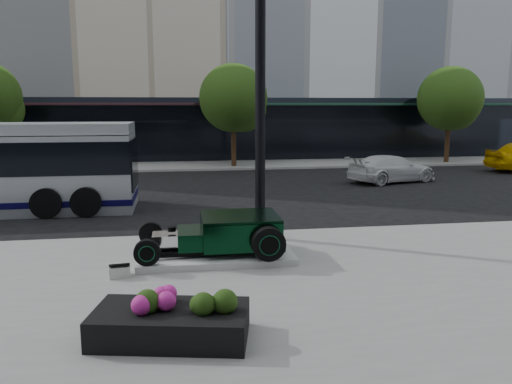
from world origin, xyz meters
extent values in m
plane|color=black|center=(0.00, 0.00, 0.00)|extent=(120.00, 120.00, 0.00)
cube|color=gray|center=(0.00, 14.00, 0.06)|extent=(70.00, 4.00, 0.12)
cube|color=black|center=(-10.00, 16.20, 2.00)|extent=(22.00, 0.50, 4.00)
cube|color=black|center=(13.00, 16.20, 2.00)|extent=(24.00, 0.50, 4.00)
cube|color=black|center=(-10.00, 15.60, 3.60)|extent=(22.00, 1.60, 0.15)
cube|color=black|center=(13.00, 15.60, 3.60)|extent=(24.00, 1.60, 0.15)
cylinder|color=black|center=(1.00, 13.00, 1.42)|extent=(0.28, 0.28, 2.60)
sphere|color=#1E3D10|center=(1.00, 13.00, 3.92)|extent=(3.80, 3.80, 3.80)
sphere|color=#1E3D10|center=(1.60, 13.30, 3.32)|extent=(2.60, 2.60, 2.60)
cylinder|color=black|center=(14.00, 13.00, 1.42)|extent=(0.28, 0.28, 2.60)
sphere|color=#1E3D10|center=(14.00, 13.00, 3.92)|extent=(3.80, 3.80, 3.80)
sphere|color=#1E3D10|center=(14.60, 13.30, 3.32)|extent=(2.60, 2.60, 2.60)
cube|color=silver|center=(-1.40, -4.24, 0.20)|extent=(3.40, 1.80, 0.15)
cube|color=black|center=(-1.40, -4.69, 0.37)|extent=(3.00, 0.08, 0.10)
cube|color=black|center=(-1.40, -3.79, 0.37)|extent=(3.00, 0.08, 0.10)
cube|color=black|center=(-0.85, -4.24, 0.72)|extent=(1.70, 1.45, 0.62)
cube|color=black|center=(-0.85, -4.24, 1.05)|extent=(1.70, 1.45, 0.06)
cube|color=black|center=(-1.95, -4.24, 0.60)|extent=(0.55, 1.05, 0.38)
cube|color=silver|center=(-2.50, -4.24, 0.55)|extent=(0.55, 0.55, 0.34)
cylinder|color=black|center=(-2.35, -4.24, 0.82)|extent=(0.18, 0.18, 0.10)
cylinder|color=black|center=(-2.85, -4.24, 0.43)|extent=(0.06, 1.55, 0.06)
cylinder|color=black|center=(-0.35, -5.09, 0.63)|extent=(0.72, 0.24, 0.72)
cylinder|color=black|center=(-0.35, -5.22, 0.63)|extent=(0.37, 0.02, 0.37)
torus|color=#0B3E23|center=(-0.35, -5.23, 0.63)|extent=(0.44, 0.02, 0.44)
cylinder|color=black|center=(-0.35, -3.39, 0.63)|extent=(0.72, 0.24, 0.72)
cylinder|color=black|center=(-0.35, -3.26, 0.63)|extent=(0.37, 0.02, 0.37)
torus|color=#0B3E23|center=(-0.35, -3.25, 0.63)|extent=(0.44, 0.02, 0.44)
cylinder|color=black|center=(-2.85, -5.02, 0.54)|extent=(0.54, 0.16, 0.54)
cylinder|color=black|center=(-2.85, -5.11, 0.54)|extent=(0.28, 0.02, 0.28)
torus|color=#0B3E23|center=(-2.85, -5.12, 0.54)|extent=(0.34, 0.02, 0.34)
cylinder|color=black|center=(-2.85, -3.46, 0.54)|extent=(0.54, 0.16, 0.54)
cylinder|color=black|center=(-2.85, -3.37, 0.54)|extent=(0.28, 0.02, 0.28)
torus|color=#0B3E23|center=(-2.85, -3.36, 0.54)|extent=(0.34, 0.02, 0.34)
cube|color=silver|center=(-3.39, -5.20, 0.23)|extent=(0.44, 0.35, 0.22)
cube|color=black|center=(-3.39, -5.20, 0.35)|extent=(0.43, 0.34, 0.15)
cylinder|color=black|center=(-0.12, -2.64, 4.39)|extent=(0.26, 0.26, 8.54)
cylinder|color=black|center=(-0.12, -2.64, 0.23)|extent=(0.47, 0.47, 0.21)
cube|color=black|center=(-2.35, -8.08, 0.34)|extent=(2.41, 1.55, 0.45)
sphere|color=#DC269F|center=(-3.13, -8.08, 0.70)|extent=(0.29, 0.29, 0.29)
sphere|color=#1E3D10|center=(-2.82, -8.08, 0.70)|extent=(0.29, 0.29, 0.29)
sphere|color=#DC269F|center=(-2.51, -8.08, 0.70)|extent=(0.29, 0.29, 0.29)
sphere|color=#1E3D10|center=(-2.19, -8.08, 0.70)|extent=(0.29, 0.29, 0.29)
sphere|color=#DC269F|center=(-1.88, -8.08, 0.70)|extent=(0.29, 0.29, 0.29)
sphere|color=#1E3D10|center=(-1.57, -8.08, 0.70)|extent=(0.29, 0.29, 0.29)
cube|color=black|center=(-3.64, 2.40, 1.55)|extent=(0.06, 2.30, 1.70)
cylinder|color=black|center=(-6.27, 1.10, 0.48)|extent=(0.96, 0.28, 0.96)
cylinder|color=black|center=(-6.27, 3.70, 0.48)|extent=(0.96, 0.28, 0.96)
cylinder|color=black|center=(-5.07, 1.10, 0.48)|extent=(0.96, 0.28, 0.96)
cylinder|color=black|center=(-5.07, 3.70, 0.48)|extent=(0.96, 0.28, 0.96)
imported|color=white|center=(7.60, 6.56, 0.63)|extent=(4.63, 2.91, 1.25)
camera|label=1|loc=(-2.20, -15.02, 3.47)|focal=35.00mm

